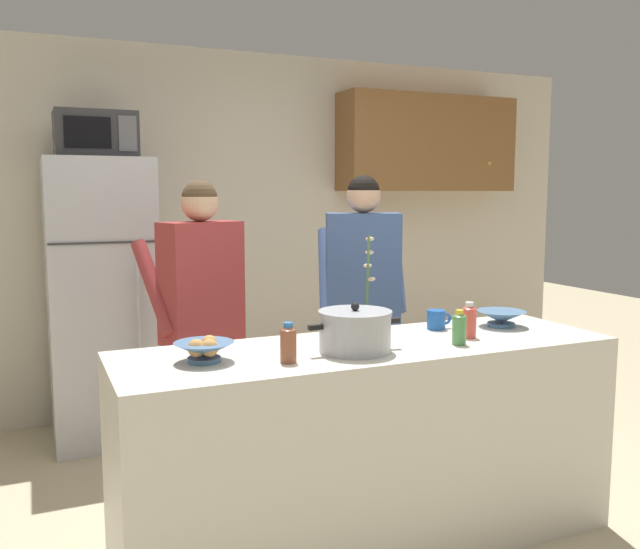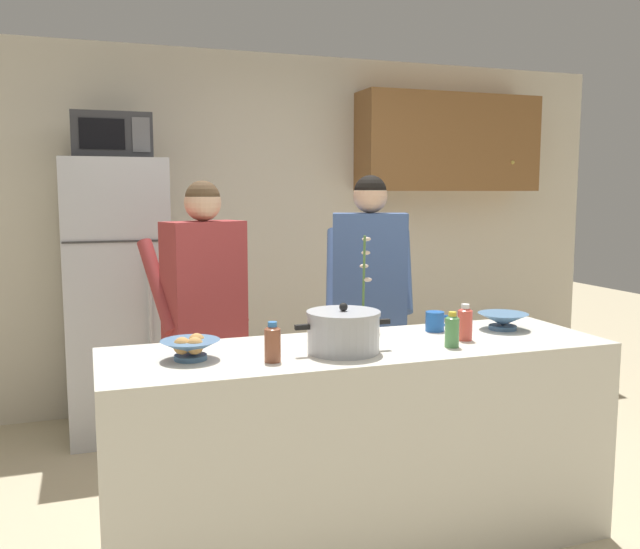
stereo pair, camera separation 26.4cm
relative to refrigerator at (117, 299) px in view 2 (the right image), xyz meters
name	(u,v)px [view 2 (the right image)]	position (x,y,z in m)	size (l,w,h in m)	color
ground_plane	(360,543)	(0.95, -1.85, -0.90)	(14.00, 14.00, 0.00)	#C6B793
back_wall_unit	(279,215)	(1.21, 0.41, 0.51)	(6.00, 0.48, 2.60)	beige
kitchen_island	(360,446)	(0.95, -1.85, -0.44)	(2.23, 0.68, 0.92)	silver
refrigerator	(117,299)	(0.00, 0.00, 0.00)	(0.64, 0.68, 1.80)	#B7BABF
microwave	(111,136)	(0.00, -0.02, 1.04)	(0.48, 0.37, 0.28)	#2D2D30
person_near_pot	(204,298)	(0.40, -0.98, 0.13)	(0.59, 0.54, 1.65)	#726656
person_by_sink	(369,284)	(1.38, -0.94, 0.16)	(0.61, 0.55, 1.69)	#726656
cooking_pot	(343,332)	(0.83, -1.94, 0.11)	(0.42, 0.31, 0.21)	#ADAFB5
coffee_mug	(435,321)	(1.41, -1.68, 0.07)	(0.13, 0.09, 0.10)	#1E59B2
bread_bowl	(191,348)	(0.20, -1.86, 0.07)	(0.24, 0.24, 0.10)	#4C7299
empty_bowl	(503,320)	(1.74, -1.76, 0.07)	(0.24, 0.24, 0.08)	#4C7299
bottle_near_edge	(465,322)	(1.43, -1.90, 0.10)	(0.07, 0.07, 0.17)	#D84C3F
bottle_mid_counter	(273,342)	(0.51, -2.00, 0.10)	(0.07, 0.07, 0.16)	brown
bottle_far_corner	(452,330)	(1.31, -2.01, 0.10)	(0.06, 0.06, 0.16)	#4C8C4C
potted_orchid	(364,320)	(1.06, -1.61, 0.09)	(0.15, 0.15, 0.47)	brown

